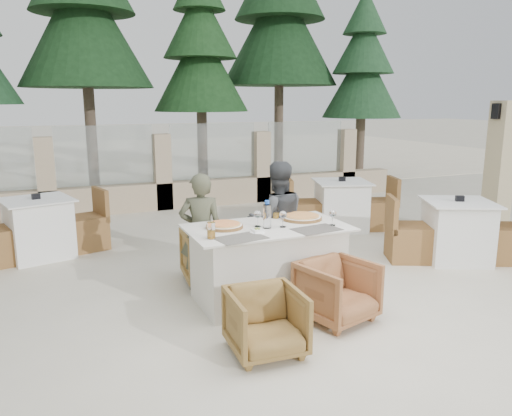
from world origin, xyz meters
name	(u,v)px	position (x,y,z in m)	size (l,w,h in m)	color
ground	(267,301)	(0.00, 0.00, 0.00)	(80.00, 80.00, 0.00)	beige
sand_patch	(107,158)	(0.00, 14.00, 0.01)	(30.00, 16.00, 0.01)	#FAECCD
perimeter_wall_far	(162,167)	(0.00, 4.80, 0.80)	(10.00, 0.34, 1.60)	tan
lantern_pillar	(499,170)	(4.20, 1.00, 1.00)	(0.34, 0.34, 2.00)	#C2B289
pine_mid_left	(85,41)	(-1.00, 7.50, 3.25)	(2.86, 2.86, 6.50)	#183A1A
pine_centre	(201,78)	(1.50, 7.20, 2.50)	(2.20, 2.20, 5.00)	#1C431D
pine_mid_right	(279,45)	(3.80, 7.80, 3.40)	(2.99, 2.99, 6.80)	#17391B
pine_far_right	(362,90)	(5.50, 6.50, 2.25)	(1.98, 1.98, 4.50)	#214A28
dining_table	(267,263)	(0.02, 0.04, 0.39)	(1.60, 0.90, 0.77)	beige
placemat_near_left	(241,238)	(-0.38, -0.26, 0.77)	(0.45, 0.30, 0.00)	#5E5950
placemat_near_right	(316,229)	(0.41, -0.25, 0.77)	(0.45, 0.30, 0.00)	#56514A
pizza_left	(224,226)	(-0.39, 0.15, 0.79)	(0.37, 0.37, 0.05)	#E74D1F
pizza_right	(302,217)	(0.48, 0.18, 0.80)	(0.42, 0.42, 0.05)	#CB581B
water_bottle	(267,214)	(-0.01, -0.01, 0.91)	(0.08, 0.08, 0.28)	#C0DDFD
wine_glass_centre	(258,218)	(-0.07, 0.07, 0.86)	(0.08, 0.08, 0.18)	white
wine_glass_near	(283,218)	(0.15, -0.04, 0.86)	(0.08, 0.08, 0.18)	white
wine_glass_corner	(332,217)	(0.64, -0.17, 0.86)	(0.08, 0.08, 0.18)	white
beer_glass_left	(211,230)	(-0.63, -0.16, 0.85)	(0.08, 0.08, 0.15)	orange
beer_glass_right	(276,212)	(0.25, 0.33, 0.83)	(0.06, 0.06, 0.13)	gold
olive_dish	(257,230)	(-0.16, -0.13, 0.79)	(0.11, 0.11, 0.04)	white
armchair_far_left	(212,255)	(-0.33, 0.77, 0.30)	(0.64, 0.66, 0.60)	olive
armchair_far_right	(271,248)	(0.43, 0.84, 0.28)	(0.60, 0.62, 0.56)	olive
armchair_near_left	(266,322)	(-0.44, -0.98, 0.27)	(0.57, 0.59, 0.53)	olive
armchair_near_right	(337,291)	(0.42, -0.66, 0.28)	(0.60, 0.62, 0.57)	#995F37
diner_left	(201,232)	(-0.51, 0.58, 0.63)	(0.46, 0.30, 1.27)	#484A36
diner_right	(277,222)	(0.35, 0.51, 0.68)	(0.66, 0.51, 1.36)	#3D3F43
bg_table_a	(39,228)	(-2.13, 2.47, 0.39)	(1.64, 0.82, 0.77)	white
bg_table_b	(341,205)	(2.26, 2.20, 0.39)	(1.64, 0.82, 0.77)	white
bg_table_c	(457,231)	(2.75, 0.28, 0.39)	(1.64, 0.82, 0.77)	silver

